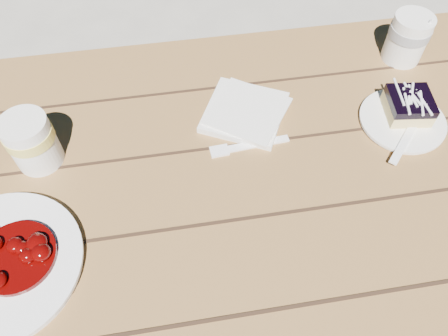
{
  "coord_description": "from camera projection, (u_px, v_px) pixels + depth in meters",
  "views": [
    {
      "loc": [
        -0.14,
        -0.43,
        1.41
      ],
      "look_at": [
        -0.07,
        -0.01,
        0.81
      ],
      "focal_mm": 35.0,
      "sensor_mm": 36.0,
      "label": 1
    }
  ],
  "objects": [
    {
      "name": "picnic_table",
      "position": [
        257.0,
        219.0,
        0.93
      ],
      "size": [
        2.0,
        1.55,
        0.75
      ],
      "color": "brown",
      "rests_on": "ground"
    },
    {
      "name": "blueberry_cake",
      "position": [
        409.0,
        105.0,
        0.86
      ],
      "size": [
        0.09,
        0.09,
        0.05
      ],
      "rotation": [
        0.0,
        0.0,
        -0.12
      ],
      "color": "#E4CC7C",
      "rests_on": "dessert_plate"
    },
    {
      "name": "dessert_plate",
      "position": [
        402.0,
        121.0,
        0.87
      ],
      "size": [
        0.16,
        0.16,
        0.01
      ],
      "primitive_type": "cylinder",
      "color": "white",
      "rests_on": "picnic_table"
    },
    {
      "name": "second_cup",
      "position": [
        32.0,
        142.0,
        0.78
      ],
      "size": [
        0.08,
        0.08,
        0.11
      ],
      "primitive_type": "cylinder",
      "color": "white",
      "rests_on": "picnic_table"
    },
    {
      "name": "coffee_cup",
      "position": [
        407.0,
        38.0,
        0.94
      ],
      "size": [
        0.08,
        0.08,
        0.11
      ],
      "primitive_type": "cylinder",
      "color": "white",
      "rests_on": "picnic_table"
    },
    {
      "name": "napkin_stack",
      "position": [
        245.0,
        112.0,
        0.88
      ],
      "size": [
        0.2,
        0.2,
        0.01
      ],
      "primitive_type": "cube",
      "rotation": [
        0.0,
        0.0,
        1.1
      ],
      "color": "white",
      "rests_on": "picnic_table"
    },
    {
      "name": "fork_table",
      "position": [
        257.0,
        144.0,
        0.84
      ],
      "size": [
        0.16,
        0.04,
        0.0
      ],
      "primitive_type": null,
      "rotation": [
        0.0,
        0.0,
        1.64
      ],
      "color": "white",
      "rests_on": "picnic_table"
    },
    {
      "name": "ground",
      "position": [
        246.0,
        306.0,
        1.41
      ],
      "size": [
        60.0,
        60.0,
        0.0
      ],
      "primitive_type": "plane",
      "color": "gray",
      "rests_on": "ground"
    },
    {
      "name": "goulash_stew",
      "position": [
        12.0,
        253.0,
        0.67
      ],
      "size": [
        0.13,
        0.13,
        0.04
      ],
      "primitive_type": null,
      "color": "#4D0302",
      "rests_on": "main_plate"
    },
    {
      "name": "fork_dessert",
      "position": [
        405.0,
        141.0,
        0.83
      ],
      "size": [
        0.13,
        0.13,
        0.0
      ],
      "primitive_type": null,
      "rotation": [
        0.0,
        0.0,
        -0.75
      ],
      "color": "white",
      "rests_on": "dessert_plate"
    },
    {
      "name": "main_plate",
      "position": [
        0.0,
        266.0,
        0.69
      ],
      "size": [
        0.26,
        0.26,
        0.02
      ],
      "primitive_type": "cylinder",
      "color": "white",
      "rests_on": "picnic_table"
    }
  ]
}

